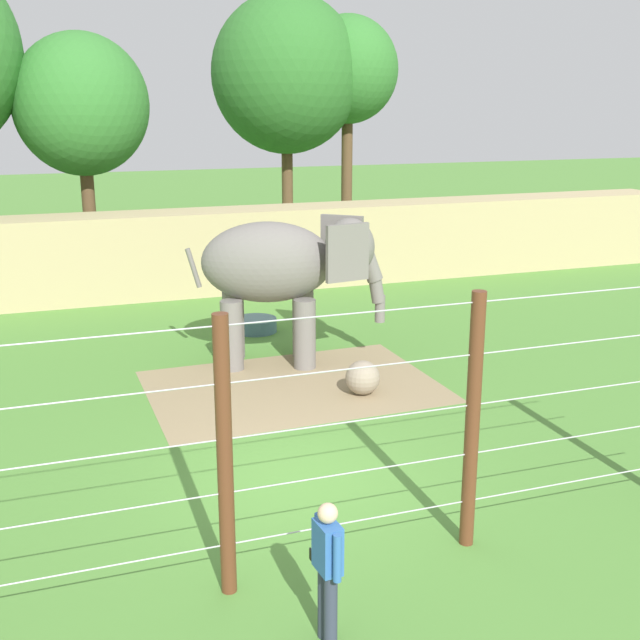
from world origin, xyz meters
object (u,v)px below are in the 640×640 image
zookeeper (328,566)px  water_tub (255,325)px  elephant (283,269)px  enrichment_ball (363,378)px

zookeeper → water_tub: zookeeper is taller
elephant → enrichment_ball: 3.24m
elephant → water_tub: elephant is taller
elephant → zookeeper: elephant is taller
elephant → enrichment_ball: size_ratio=6.14×
water_tub → elephant: bearing=-90.9°
elephant → water_tub: size_ratio=3.93×
elephant → water_tub: 3.33m
enrichment_ball → zookeeper: zookeeper is taller
elephant → enrichment_ball: bearing=-70.3°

